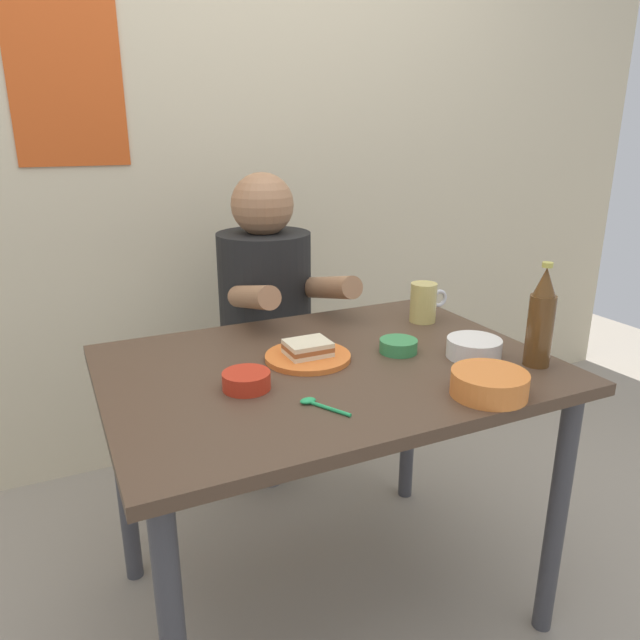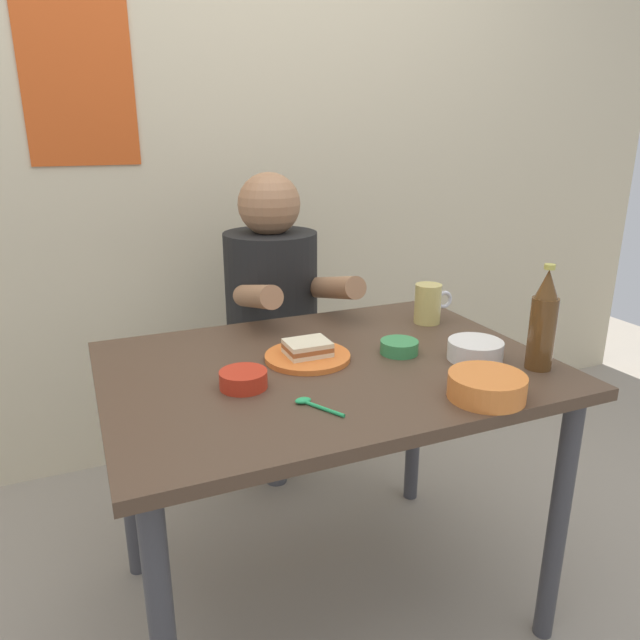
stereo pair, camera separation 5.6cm
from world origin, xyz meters
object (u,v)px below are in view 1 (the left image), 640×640
at_px(beer_bottle, 541,320).
at_px(stool, 268,400).
at_px(sandwich, 308,348).
at_px(beer_mug, 424,302).
at_px(dining_table, 328,397).
at_px(plate_orange, 308,357).
at_px(person_seated, 266,292).
at_px(rice_bowl_white, 474,347).

bearing_deg(beer_bottle, stool, 114.97).
bearing_deg(sandwich, beer_mug, 16.89).
relative_size(dining_table, beer_bottle, 4.20).
xyz_separation_m(plate_orange, beer_mug, (0.45, 0.14, 0.05)).
bearing_deg(plate_orange, beer_bottle, -28.86).
height_order(person_seated, rice_bowl_white, person_seated).
distance_m(dining_table, rice_bowl_white, 0.40).
height_order(plate_orange, rice_bowl_white, rice_bowl_white).
bearing_deg(dining_table, beer_bottle, -26.51).
xyz_separation_m(stool, rice_bowl_white, (0.29, -0.75, 0.42)).
relative_size(stool, plate_orange, 2.05).
xyz_separation_m(sandwich, beer_bottle, (0.50, -0.28, 0.09)).
distance_m(stool, beer_mug, 0.73).
distance_m(sandwich, rice_bowl_white, 0.43).
relative_size(beer_mug, beer_bottle, 0.48).
relative_size(dining_table, sandwich, 10.00).
relative_size(dining_table, person_seated, 1.53).
height_order(plate_orange, sandwich, sandwich).
bearing_deg(beer_bottle, beer_mug, 97.08).
relative_size(person_seated, plate_orange, 3.27).
xyz_separation_m(sandwich, beer_mug, (0.45, 0.14, 0.03)).
bearing_deg(stool, dining_table, -95.78).
bearing_deg(rice_bowl_white, dining_table, 160.94).
bearing_deg(dining_table, beer_mug, 23.70).
bearing_deg(beer_mug, dining_table, -156.30).
height_order(person_seated, plate_orange, person_seated).
height_order(dining_table, rice_bowl_white, rice_bowl_white).
relative_size(person_seated, beer_mug, 5.71).
bearing_deg(beer_bottle, sandwich, 151.14).
bearing_deg(plate_orange, person_seated, 80.04).
bearing_deg(rice_bowl_white, plate_orange, 156.90).
bearing_deg(person_seated, beer_mug, -51.32).
height_order(beer_mug, beer_bottle, beer_bottle).
bearing_deg(rice_bowl_white, beer_mug, 79.55).
distance_m(dining_table, sandwich, 0.14).
distance_m(person_seated, beer_bottle, 0.95).
height_order(stool, rice_bowl_white, rice_bowl_white).
bearing_deg(rice_bowl_white, sandwich, 156.90).
xyz_separation_m(person_seated, beer_bottle, (0.40, -0.85, 0.09)).
xyz_separation_m(plate_orange, beer_bottle, (0.50, -0.28, 0.11)).
xyz_separation_m(person_seated, plate_orange, (-0.10, -0.57, -0.02)).
bearing_deg(plate_orange, dining_table, -50.43).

